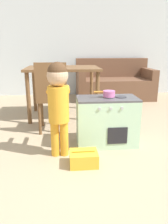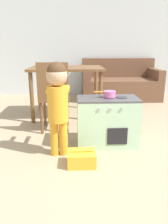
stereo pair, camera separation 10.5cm
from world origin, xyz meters
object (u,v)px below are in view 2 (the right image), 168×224
(child_figure, at_px, (58,97))
(dining_table, at_px, (67,74))
(toy_pot, at_px, (109,94))
(toy_basket, at_px, (82,158))
(dining_chair_near, at_px, (54,96))
(couch, at_px, (119,84))
(play_kitchen, at_px, (107,122))

(child_figure, bearing_deg, dining_table, 88.07)
(toy_pot, bearing_deg, toy_basket, -124.80)
(toy_pot, distance_m, dining_chair_near, 0.76)
(toy_basket, relative_size, dining_chair_near, 0.29)
(child_figure, relative_size, couch, 0.58)
(child_figure, xyz_separation_m, toy_basket, (0.22, -0.22, -0.53))
(dining_chair_near, distance_m, couch, 2.28)
(toy_basket, height_order, dining_table, dining_table)
(play_kitchen, xyz_separation_m, toy_basket, (-0.29, -0.44, -0.20))
(dining_table, xyz_separation_m, dining_chair_near, (-0.14, -0.68, -0.19))
(toy_pot, relative_size, dining_chair_near, 0.26)
(toy_pot, distance_m, toy_basket, 0.74)
(play_kitchen, height_order, toy_pot, toy_pot)
(play_kitchen, xyz_separation_m, toy_pot, (0.01, 0.00, 0.31))
(toy_pot, relative_size, toy_basket, 0.89)
(play_kitchen, bearing_deg, dining_table, 112.74)
(child_figure, bearing_deg, play_kitchen, 23.26)
(dining_chair_near, height_order, couch, dining_chair_near)
(dining_chair_near, bearing_deg, child_figure, -81.72)
(dining_table, bearing_deg, child_figure, -91.93)
(toy_pot, bearing_deg, dining_chair_near, 145.08)
(child_figure, distance_m, dining_chair_near, 0.67)
(play_kitchen, height_order, child_figure, child_figure)
(toy_pot, bearing_deg, child_figure, -157.20)
(child_figure, relative_size, dining_chair_near, 1.04)
(child_figure, height_order, couch, child_figure)
(toy_basket, bearing_deg, child_figure, 134.51)
(dining_table, height_order, dining_chair_near, dining_chair_near)
(dining_table, distance_m, couch, 1.68)
(toy_pot, xyz_separation_m, toy_basket, (-0.31, -0.44, -0.51))
(toy_pot, relative_size, dining_table, 0.21)
(child_figure, bearing_deg, dining_chair_near, 98.28)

